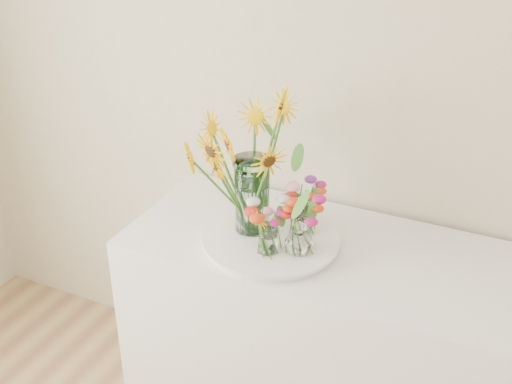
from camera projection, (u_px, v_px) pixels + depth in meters
counter at (324, 350)px, 2.36m from camera, size 1.40×0.60×0.90m
tray at (271, 242)px, 2.16m from camera, size 0.44×0.44×0.02m
mason_jar at (252, 195)px, 2.14m from camera, size 0.12×0.12×0.27m
sunflower_bouquet at (252, 163)px, 2.09m from camera, size 0.77×0.77×0.51m
small_vase_a at (268, 239)px, 2.05m from camera, size 0.08×0.08×0.10m
wildflower_posy_a at (268, 227)px, 2.03m from camera, size 0.21×0.21×0.19m
small_vase_b at (299, 236)px, 2.05m from camera, size 0.10×0.10×0.13m
wildflower_posy_b at (299, 223)px, 2.03m from camera, size 0.21×0.21×0.22m
small_vase_c at (303, 219)px, 2.17m from camera, size 0.07×0.07×0.11m
wildflower_posy_c at (304, 208)px, 2.14m from camera, size 0.20×0.20×0.20m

